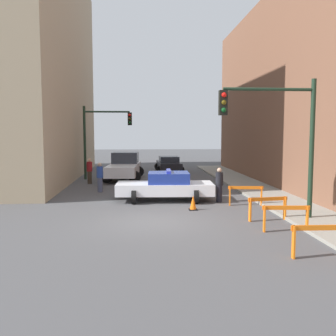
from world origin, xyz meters
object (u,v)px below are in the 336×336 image
(barrier_mid, at_px, (286,214))
(barrier_back, at_px, (268,205))
(parked_car_near, at_px, (169,164))
(traffic_cone, at_px, (193,203))
(pedestrian_crossing, at_px, (100,177))
(barrier_corner, at_px, (246,192))
(traffic_light_far, at_px, (100,132))
(pedestrian_sidewalk, at_px, (219,184))
(police_car, at_px, (166,186))
(pedestrian_corner, at_px, (90,171))
(barrier_front, at_px, (320,236))
(white_truck, at_px, (124,167))
(traffic_light_near, at_px, (282,127))

(barrier_mid, distance_m, barrier_back, 1.65)
(parked_car_near, bearing_deg, traffic_cone, -92.41)
(pedestrian_crossing, relative_size, traffic_cone, 2.53)
(barrier_corner, bearing_deg, traffic_light_far, 126.24)
(barrier_back, height_order, traffic_cone, barrier_back)
(parked_car_near, height_order, barrier_back, parked_car_near)
(pedestrian_sidewalk, height_order, barrier_corner, pedestrian_sidewalk)
(traffic_light_far, height_order, barrier_mid, traffic_light_far)
(police_car, distance_m, pedestrian_corner, 7.84)
(traffic_light_far, bearing_deg, police_car, -65.42)
(pedestrian_corner, xyz_separation_m, barrier_back, (8.09, -10.87, -0.24))
(traffic_light_far, bearing_deg, barrier_front, -66.81)
(parked_car_near, height_order, pedestrian_sidewalk, pedestrian_sidewalk)
(police_car, xyz_separation_m, white_truck, (-2.36, 8.60, 0.18))
(white_truck, relative_size, pedestrian_sidewalk, 3.33)
(white_truck, xyz_separation_m, pedestrian_sidewalk, (4.90, -9.20, -0.04))
(traffic_light_far, distance_m, pedestrian_sidewalk, 11.76)
(barrier_mid, xyz_separation_m, barrier_corner, (-0.05, 4.58, 0.00))
(barrier_mid, xyz_separation_m, traffic_cone, (-2.59, 3.80, -0.30))
(parked_car_near, xyz_separation_m, barrier_front, (2.26, -22.38, -0.06))
(pedestrian_corner, bearing_deg, white_truck, -77.69)
(barrier_corner, relative_size, traffic_cone, 2.43)
(traffic_light_near, distance_m, white_truck, 14.86)
(pedestrian_crossing, distance_m, barrier_back, 10.21)
(white_truck, relative_size, traffic_cone, 8.44)
(pedestrian_corner, height_order, barrier_back, pedestrian_corner)
(white_truck, height_order, pedestrian_crossing, white_truck)
(traffic_light_near, bearing_deg, police_car, 131.18)
(white_truck, bearing_deg, barrier_corner, -55.40)
(pedestrian_corner, height_order, pedestrian_sidewalk, same)
(traffic_light_far, bearing_deg, traffic_light_near, -59.04)
(traffic_light_near, distance_m, pedestrian_sidewalk, 5.00)
(white_truck, xyz_separation_m, pedestrian_corner, (-2.16, -2.20, -0.04))
(traffic_light_near, xyz_separation_m, white_truck, (-6.36, 13.17, -2.62))
(traffic_light_far, height_order, pedestrian_crossing, traffic_light_far)
(police_car, bearing_deg, traffic_light_near, -135.83)
(traffic_light_near, height_order, barrier_front, traffic_light_near)
(barrier_front, bearing_deg, parked_car_near, 95.76)
(pedestrian_sidewalk, bearing_deg, barrier_mid, 45.15)
(barrier_mid, distance_m, traffic_cone, 4.61)
(traffic_cone, bearing_deg, barrier_front, -68.94)
(white_truck, relative_size, barrier_mid, 3.46)
(barrier_mid, bearing_deg, pedestrian_crossing, 128.24)
(barrier_corner, bearing_deg, traffic_light_near, -81.78)
(traffic_light_near, relative_size, pedestrian_crossing, 3.13)
(traffic_light_far, distance_m, barrier_corner, 13.14)
(parked_car_near, bearing_deg, pedestrian_sidewalk, -86.41)
(traffic_light_near, bearing_deg, pedestrian_crossing, 135.10)
(traffic_light_far, xyz_separation_m, pedestrian_crossing, (0.54, -5.92, -2.54))
(police_car, height_order, pedestrian_crossing, pedestrian_crossing)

